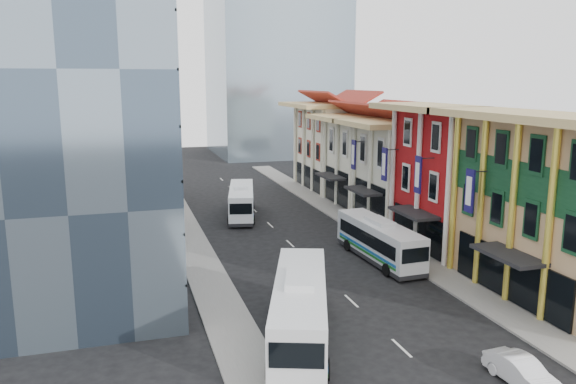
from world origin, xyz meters
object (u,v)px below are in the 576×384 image
object	(u,v)px
bus_right	(379,240)
bus_left_far	(241,200)
office_tower	(75,72)
bus_left_near	(300,308)
sedan_right	(522,372)
shophouse_tan	(566,209)

from	to	relation	value
bus_right	bus_left_far	bearing A→B (deg)	109.94
office_tower	bus_left_far	world-z (taller)	office_tower
bus_left_near	sedan_right	size ratio (longest dim) A/B	3.02
office_tower	bus_left_near	distance (m)	23.56
sedan_right	bus_left_near	bearing A→B (deg)	135.53
office_tower	sedan_right	distance (m)	34.16
office_tower	bus_right	size ratio (longest dim) A/B	2.74
office_tower	bus_left_near	xyz separation A→B (m)	(11.88, -15.64, -13.01)
bus_left_near	bus_right	distance (m)	15.99
office_tower	sedan_right	bearing A→B (deg)	-48.13
sedan_right	bus_left_far	bearing A→B (deg)	94.40
bus_right	office_tower	bearing A→B (deg)	168.15
office_tower	bus_left_near	size ratio (longest dim) A/B	2.42
office_tower	bus_right	xyz separation A→B (m)	(22.50, -3.68, -13.25)
shophouse_tan	office_tower	size ratio (longest dim) A/B	0.47
shophouse_tan	sedan_right	xyz separation A→B (m)	(-10.30, -9.09, -5.32)
shophouse_tan	bus_left_near	size ratio (longest dim) A/B	1.13
bus_left_far	sedan_right	bearing A→B (deg)	-68.62
sedan_right	bus_right	bearing A→B (deg)	80.46
bus_left_far	bus_right	xyz separation A→B (m)	(7.50, -18.11, 0.00)
office_tower	bus_right	world-z (taller)	office_tower
shophouse_tan	bus_left_near	xyz separation A→B (m)	(-19.12, -1.64, -4.01)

